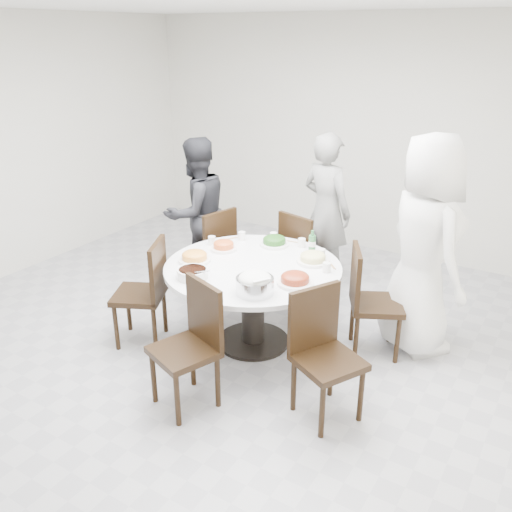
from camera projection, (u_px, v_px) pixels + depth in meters
The scene contains 22 objects.
floor at pixel (223, 351), 4.73m from camera, with size 6.00×6.00×0.01m, color #A4A3A8.
wall_back at pixel (363, 137), 6.54m from camera, with size 6.00×0.01×2.80m, color silver.
dining_table at pixel (253, 305), 4.71m from camera, with size 1.50×1.50×0.75m, color white.
chair_ne at pixel (377, 302), 4.55m from camera, with size 0.42×0.42×0.95m, color black.
chair_n at pixel (307, 256), 5.47m from camera, with size 0.42×0.42×0.95m, color black.
chair_nw at pixel (209, 251), 5.59m from camera, with size 0.42×0.42×0.95m, color black.
chair_sw at pixel (139, 293), 4.71m from camera, with size 0.42×0.42×0.95m, color black.
chair_s at pixel (184, 349), 3.88m from camera, with size 0.42×0.42×0.95m, color black.
chair_se at pixel (329, 359), 3.76m from camera, with size 0.42×0.42×0.95m, color black.
diner_right at pixel (424, 246), 4.47m from camera, with size 0.91×0.60×1.87m, color white.
diner_middle at pixel (326, 211), 5.70m from camera, with size 0.60×0.40×1.65m, color black.
diner_left at pixel (197, 213), 5.75m from camera, with size 0.77×0.60×1.59m, color black.
dish_greens at pixel (274, 242), 4.98m from camera, with size 0.27×0.27×0.07m, color white.
dish_pale at pixel (313, 259), 4.61m from camera, with size 0.28×0.28×0.07m, color white.
dish_orange at pixel (224, 247), 4.88m from camera, with size 0.24×0.24×0.06m, color white.
dish_redbrown at pixel (295, 280), 4.22m from camera, with size 0.29×0.29×0.07m, color white.
dish_tofu at pixel (195, 258), 4.64m from camera, with size 0.28×0.28×0.07m, color white.
rice_bowl at pixel (255, 286), 4.07m from camera, with size 0.29×0.29×0.12m, color silver.
soup_bowl at pixel (193, 273), 4.33m from camera, with size 0.25×0.25×0.08m, color white.
beverage_bottle at pixel (312, 242), 4.78m from camera, with size 0.06×0.06×0.22m, color #2A6B39.
tea_cups at pixel (286, 239), 5.03m from camera, with size 0.07×0.07×0.08m, color white.
chopsticks at pixel (292, 241), 5.08m from camera, with size 0.24×0.04×0.01m, color tan, non-canonical shape.
Camera 1 is at (2.39, -3.28, 2.58)m, focal length 38.00 mm.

